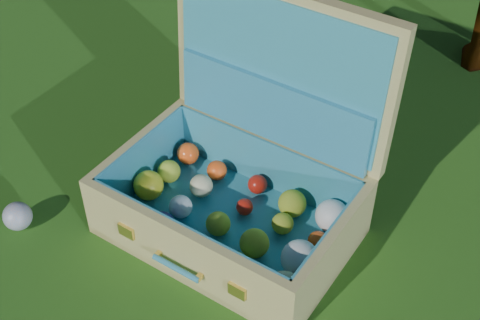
% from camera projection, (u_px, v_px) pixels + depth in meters
% --- Properties ---
extents(ground, '(60.00, 60.00, 0.00)m').
position_uv_depth(ground, '(297.00, 245.00, 1.67)').
color(ground, '#215114').
rests_on(ground, ground).
extents(stray_ball, '(0.07, 0.07, 0.07)m').
position_uv_depth(stray_ball, '(18.00, 216.00, 1.70)').
color(stray_ball, '#467AB6').
rests_on(stray_ball, ground).
extents(suitcase, '(0.69, 0.58, 0.57)m').
position_uv_depth(suitcase, '(247.00, 171.00, 1.64)').
color(suitcase, tan).
rests_on(suitcase, ground).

